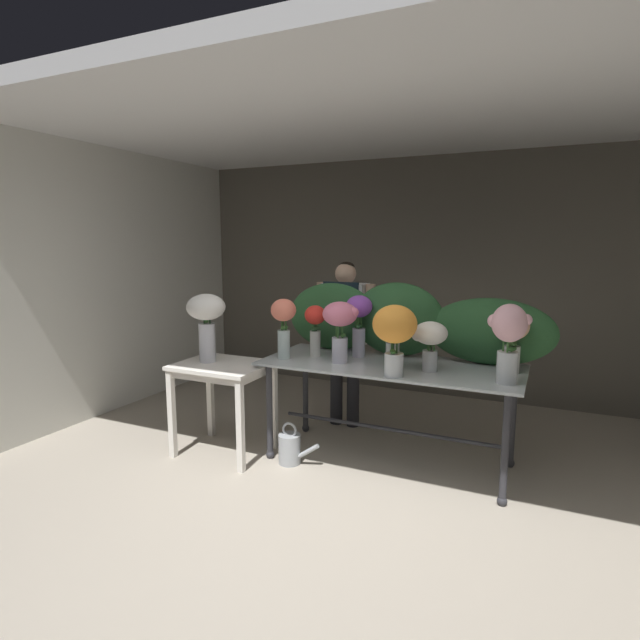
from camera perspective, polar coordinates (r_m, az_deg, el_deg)
name	(u,v)px	position (r m, az deg, el deg)	size (l,w,h in m)	color
ground_plane	(368,444)	(4.63, 5.47, -13.76)	(7.98, 7.98, 0.00)	#9E9384
wall_back	(422,277)	(6.03, 11.40, 4.73)	(5.67, 0.12, 2.72)	#5B564C
wall_left	(121,280)	(5.86, -21.52, 4.18)	(0.12, 3.75, 2.72)	silver
ceiling_slab	(373,114)	(4.39, 6.04, 22.04)	(5.79, 3.75, 0.12)	silver
display_table_glass	(389,379)	(4.08, 7.83, -6.60)	(2.02, 0.86, 0.83)	silver
side_table_white	(223,376)	(4.32, -10.87, -6.18)	(0.75, 0.60, 0.77)	silver
florist	(345,326)	(4.82, 2.83, -0.73)	(0.59, 0.24, 1.59)	#232328
foliage_backdrop	(411,323)	(4.26, 10.18, -0.31)	(2.25, 0.29, 0.62)	#28562D
vase_blush_peonies	(508,336)	(3.63, 20.46, -1.66)	(0.29, 0.23, 0.55)	silver
vase_sunset_carnations	(394,330)	(3.62, 8.36, -1.11)	(0.32, 0.32, 0.52)	silver
vase_scarlet_dahlias	(315,325)	(4.22, -0.53, -0.55)	(0.19, 0.18, 0.43)	silver
vase_coral_snapdragons	(284,321)	(4.14, -4.12, -0.14)	(0.21, 0.21, 0.50)	silver
vase_peach_stock	(513,335)	(3.95, 20.89, -1.58)	(0.24, 0.23, 0.45)	silver
vase_ivory_ranunculus	(430,339)	(3.82, 12.28, -2.10)	(0.27, 0.25, 0.37)	silver
vase_fuchsia_freesia	(393,334)	(3.90, 8.25, -1.60)	(0.24, 0.23, 0.39)	silver
vase_rosy_hydrangea	(340,323)	(3.99, 2.30, -0.31)	(0.30, 0.28, 0.49)	silver
vase_violet_roses	(359,318)	(4.21, 4.43, 0.21)	(0.22, 0.22, 0.52)	silver
vase_white_roses_tall	(206,317)	(4.31, -12.70, 0.28)	(0.33, 0.32, 0.57)	silver
watering_can	(290,448)	(4.22, -3.38, -14.21)	(0.35, 0.18, 0.34)	#999EA3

